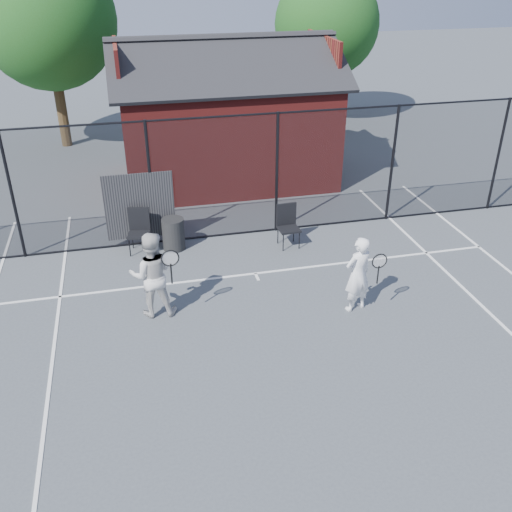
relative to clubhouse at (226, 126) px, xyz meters
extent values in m
plane|color=#464C51|center=(-0.50, -9.00, -1.61)|extent=(80.00, 80.00, 0.00)
cube|color=white|center=(-0.50, -6.00, -1.60)|extent=(11.00, 0.06, 0.01)
cube|color=white|center=(-4.61, -11.00, -1.60)|extent=(0.06, 18.00, 0.01)
cube|color=white|center=(-0.50, -6.15, -1.60)|extent=(0.06, 0.30, 0.01)
cylinder|color=black|center=(-5.50, -4.00, -0.11)|extent=(0.07, 0.07, 3.00)
cylinder|color=black|center=(-2.50, -4.00, -0.11)|extent=(0.07, 0.07, 3.00)
cylinder|color=black|center=(0.50, -4.00, -0.11)|extent=(0.07, 0.07, 3.00)
cylinder|color=black|center=(3.50, -4.00, -0.11)|extent=(0.07, 0.07, 3.00)
cylinder|color=black|center=(6.50, -4.00, -0.11)|extent=(0.07, 0.07, 3.00)
cylinder|color=black|center=(-0.50, -4.00, 1.36)|extent=(22.00, 0.04, 0.04)
cylinder|color=black|center=(-0.50, -4.00, -1.58)|extent=(22.00, 0.04, 0.04)
cube|color=black|center=(-0.50, -4.00, -0.11)|extent=(22.00, 3.00, 0.01)
cube|color=black|center=(-2.80, -4.02, -0.61)|extent=(1.60, 0.04, 1.60)
cube|color=maroon|center=(0.00, 0.00, -0.11)|extent=(6.00, 4.00, 3.00)
cube|color=black|center=(0.00, -1.00, 1.92)|extent=(6.50, 2.36, 1.32)
cube|color=black|center=(0.00, 1.00, 1.92)|extent=(6.50, 2.36, 1.32)
cube|color=maroon|center=(-2.95, 0.00, 1.92)|extent=(0.10, 2.80, 1.06)
cube|color=maroon|center=(2.95, 0.00, 1.92)|extent=(0.10, 2.80, 1.06)
cylinder|color=#382816|center=(-5.00, 4.50, -0.35)|extent=(0.36, 0.36, 2.52)
sphere|color=#1D4C15|center=(-5.00, 4.50, 2.59)|extent=(4.48, 4.48, 4.48)
cylinder|color=#382816|center=(5.00, 5.50, -0.49)|extent=(0.36, 0.36, 2.23)
sphere|color=#1D4C15|center=(5.00, 5.50, 2.11)|extent=(3.97, 3.97, 3.97)
imported|color=white|center=(1.10, -7.78, -0.82)|extent=(0.65, 0.52, 1.57)
torus|color=black|center=(1.36, -8.10, -0.39)|extent=(0.31, 0.03, 0.31)
cylinder|color=black|center=(1.36, -8.10, -0.69)|extent=(0.03, 0.03, 0.38)
imported|color=silver|center=(-2.75, -7.02, -0.74)|extent=(0.89, 0.72, 1.73)
torus|color=black|center=(-2.41, -7.37, -0.25)|extent=(0.34, 0.03, 0.34)
cylinder|color=black|center=(-2.41, -7.37, -0.57)|extent=(0.03, 0.03, 0.41)
cube|color=black|center=(-2.89, -4.40, -1.10)|extent=(0.58, 0.60, 1.02)
cube|color=black|center=(0.57, -4.90, -1.11)|extent=(0.51, 0.52, 1.00)
cylinder|color=#242424|center=(-2.10, -4.40, -1.23)|extent=(0.59, 0.59, 0.76)
camera|label=1|loc=(-2.97, -16.49, 4.70)|focal=40.00mm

